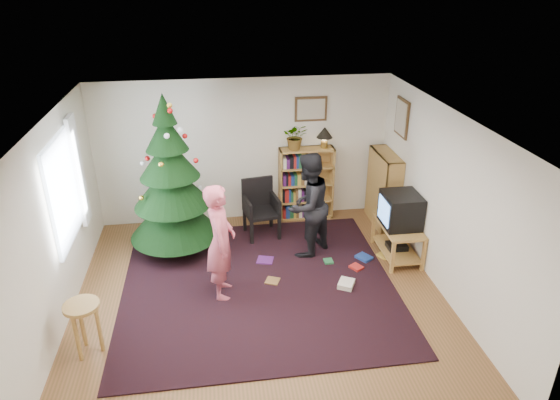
{
  "coord_description": "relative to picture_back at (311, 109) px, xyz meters",
  "views": [
    {
      "loc": [
        -0.55,
        -5.6,
        4.14
      ],
      "look_at": [
        0.38,
        0.78,
        1.1
      ],
      "focal_mm": 32.0,
      "sensor_mm": 36.0,
      "label": 1
    }
  ],
  "objects": [
    {
      "name": "wall_right",
      "position": [
        1.35,
        -2.48,
        -0.7
      ],
      "size": [
        0.02,
        5.0,
        2.5
      ],
      "primitive_type": "cube",
      "color": "silver",
      "rests_on": "floor"
    },
    {
      "name": "picture_right",
      "position": [
        1.33,
        -0.73,
        0.0
      ],
      "size": [
        0.03,
        0.5,
        0.6
      ],
      "color": "#4C3319",
      "rests_on": "wall_right"
    },
    {
      "name": "crt_tv",
      "position": [
        1.07,
        -1.68,
        -1.15
      ],
      "size": [
        0.54,
        0.58,
        0.51
      ],
      "color": "black",
      "rests_on": "tv_stand"
    },
    {
      "name": "ceiling",
      "position": [
        -1.15,
        -2.48,
        0.55
      ],
      "size": [
        5.0,
        5.0,
        0.0
      ],
      "primitive_type": "plane",
      "rotation": [
        3.14,
        0.0,
        0.0
      ],
      "color": "white",
      "rests_on": "wall_back"
    },
    {
      "name": "window_pane",
      "position": [
        -3.62,
        -1.88,
        -0.45
      ],
      "size": [
        0.04,
        1.2,
        1.4
      ],
      "primitive_type": "cube",
      "color": "silver",
      "rests_on": "wall_left"
    },
    {
      "name": "person_standing",
      "position": [
        -1.65,
        -2.29,
        -1.13
      ],
      "size": [
        0.44,
        0.63,
        1.64
      ],
      "primitive_type": "imported",
      "rotation": [
        0.0,
        0.0,
        1.5
      ],
      "color": "#B84959",
      "rests_on": "rug"
    },
    {
      "name": "floor",
      "position": [
        -1.15,
        -2.48,
        -1.95
      ],
      "size": [
        5.0,
        5.0,
        0.0
      ],
      "primitive_type": "plane",
      "color": "brown",
      "rests_on": "ground"
    },
    {
      "name": "floor_clutter",
      "position": [
        -0.01,
        -1.88,
        -1.91
      ],
      "size": [
        2.1,
        1.04,
        0.08
      ],
      "color": "#A51E19",
      "rests_on": "rug"
    },
    {
      "name": "armchair",
      "position": [
        -0.94,
        -0.63,
        -1.43
      ],
      "size": [
        0.61,
        0.61,
        0.97
      ],
      "rotation": [
        0.0,
        0.0,
        0.17
      ],
      "color": "black",
      "rests_on": "rug"
    },
    {
      "name": "potted_plant",
      "position": [
        -0.28,
        -0.14,
        -0.42
      ],
      "size": [
        0.45,
        0.4,
        0.45
      ],
      "primitive_type": "imported",
      "rotation": [
        0.0,
        0.0,
        -0.13
      ],
      "color": "gray",
      "rests_on": "bookshelf_back"
    },
    {
      "name": "tv_stand",
      "position": [
        1.07,
        -1.68,
        -1.62
      ],
      "size": [
        0.54,
        0.97,
        0.55
      ],
      "color": "#B38440",
      "rests_on": "floor"
    },
    {
      "name": "bookshelf_back",
      "position": [
        -0.08,
        -0.14,
        -1.29
      ],
      "size": [
        0.95,
        0.3,
        1.3
      ],
      "color": "#B38440",
      "rests_on": "floor"
    },
    {
      "name": "picture_back",
      "position": [
        0.0,
        0.0,
        0.0
      ],
      "size": [
        0.55,
        0.03,
        0.42
      ],
      "color": "#4C3319",
      "rests_on": "wall_back"
    },
    {
      "name": "wall_front",
      "position": [
        -1.15,
        -4.97,
        -0.7
      ],
      "size": [
        5.0,
        0.02,
        2.5
      ],
      "primitive_type": "cube",
      "color": "silver",
      "rests_on": "floor"
    },
    {
      "name": "stool",
      "position": [
        -3.26,
        -3.22,
        -1.42
      ],
      "size": [
        0.41,
        0.41,
        0.68
      ],
      "color": "#B38440",
      "rests_on": "floor"
    },
    {
      "name": "curtain",
      "position": [
        -3.58,
        -1.18,
        -0.45
      ],
      "size": [
        0.06,
        0.35,
        1.6
      ],
      "primitive_type": "cube",
      "color": "white",
      "rests_on": "wall_left"
    },
    {
      "name": "wall_back",
      "position": [
        -1.15,
        0.02,
        -0.7
      ],
      "size": [
        5.0,
        0.02,
        2.5
      ],
      "primitive_type": "cube",
      "color": "silver",
      "rests_on": "floor"
    },
    {
      "name": "rug",
      "position": [
        -1.15,
        -2.17,
        -1.94
      ],
      "size": [
        3.8,
        3.6,
        0.02
      ],
      "primitive_type": "cube",
      "color": "black",
      "rests_on": "floor"
    },
    {
      "name": "table_lamp",
      "position": [
        0.22,
        -0.14,
        -0.4
      ],
      "size": [
        0.28,
        0.28,
        0.37
      ],
      "color": "#A57F33",
      "rests_on": "bookshelf_back"
    },
    {
      "name": "bookshelf_right",
      "position": [
        1.19,
        -0.58,
        -1.29
      ],
      "size": [
        0.3,
        0.95,
        1.3
      ],
      "rotation": [
        0.0,
        0.0,
        1.57
      ],
      "color": "#B38440",
      "rests_on": "floor"
    },
    {
      "name": "person_by_chair",
      "position": [
        -0.3,
        -1.38,
        -1.12
      ],
      "size": [
        1.02,
        1.0,
        1.66
      ],
      "primitive_type": "imported",
      "rotation": [
        0.0,
        0.0,
        3.85
      ],
      "color": "black",
      "rests_on": "rug"
    },
    {
      "name": "christmas_tree",
      "position": [
        -2.34,
        -0.98,
        -0.9
      ],
      "size": [
        1.39,
        1.39,
        2.53
      ],
      "rotation": [
        0.0,
        0.0,
        -0.26
      ],
      "color": "#3F2816",
      "rests_on": "rug"
    },
    {
      "name": "wall_left",
      "position": [
        -3.65,
        -2.48,
        -0.7
      ],
      "size": [
        0.02,
        5.0,
        2.5
      ],
      "primitive_type": "cube",
      "color": "silver",
      "rests_on": "floor"
    }
  ]
}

